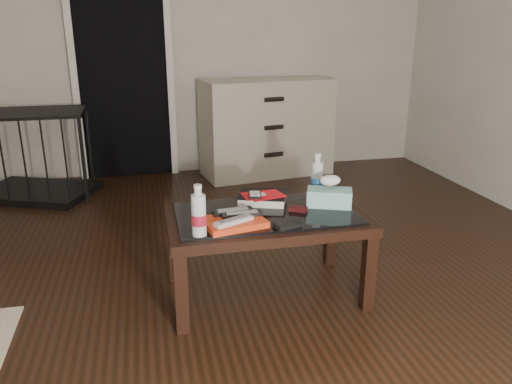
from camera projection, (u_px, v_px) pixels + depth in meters
ground at (205, 299)px, 2.61m from camera, size 5.00×5.00×0.00m
doorway at (122, 66)px, 4.49m from camera, size 0.90×0.08×2.07m
coffee_table at (266, 224)px, 2.55m from camera, size 1.00×0.60×0.46m
dresser at (267, 128)px, 4.72m from camera, size 1.26×0.68×0.90m
pet_crate at (34, 169)px, 4.14m from camera, size 1.06×0.91×0.71m
magazines at (234, 222)px, 2.36m from camera, size 0.32×0.26×0.03m
remote_silver at (233, 221)px, 2.31m from camera, size 0.20×0.13×0.02m
remote_black_front at (242, 214)px, 2.39m from camera, size 0.20×0.05×0.02m
remote_black_back at (233, 211)px, 2.43m from camera, size 0.20×0.07×0.02m
textbook at (262, 198)px, 2.67m from camera, size 0.30×0.27×0.05m
dvd_mailers at (261, 195)px, 2.64m from camera, size 0.20×0.15×0.01m
ipod at (255, 195)px, 2.61m from camera, size 0.08×0.11×0.02m
flip_phone at (298, 209)px, 2.54m from camera, size 0.10×0.09×0.02m
wallet at (287, 225)px, 2.34m from camera, size 0.13×0.10×0.02m
water_bottle_left at (199, 210)px, 2.22m from camera, size 0.08×0.08×0.24m
water_bottle_right at (317, 174)px, 2.76m from camera, size 0.08×0.08×0.24m
tissue_box at (329, 198)px, 2.61m from camera, size 0.26×0.20×0.09m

